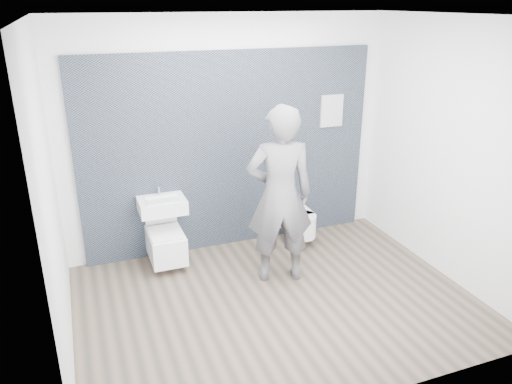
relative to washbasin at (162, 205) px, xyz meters
name	(u,v)px	position (x,y,z in m)	size (l,w,h in m)	color
ground	(276,301)	(0.91, -1.24, -0.73)	(4.00, 4.00, 0.00)	brown
room_shell	(279,139)	(0.91, -1.24, 1.01)	(4.00, 4.00, 4.00)	white
tile_wall	(232,241)	(0.91, 0.23, -0.73)	(3.60, 0.06, 2.40)	black
washbasin	(162,205)	(0.00, 0.00, 0.00)	(0.53, 0.40, 0.40)	white
toilet_square	(166,243)	(0.00, -0.08, -0.45)	(0.39, 0.57, 0.75)	white
toilet_rounded	(299,222)	(1.71, -0.08, -0.46)	(0.33, 0.56, 0.30)	white
info_placard	(325,227)	(2.24, 0.18, -0.73)	(0.30, 0.03, 0.40)	white
visitor	(280,196)	(1.12, -0.79, 0.25)	(0.72, 0.47, 1.97)	#5D5D61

